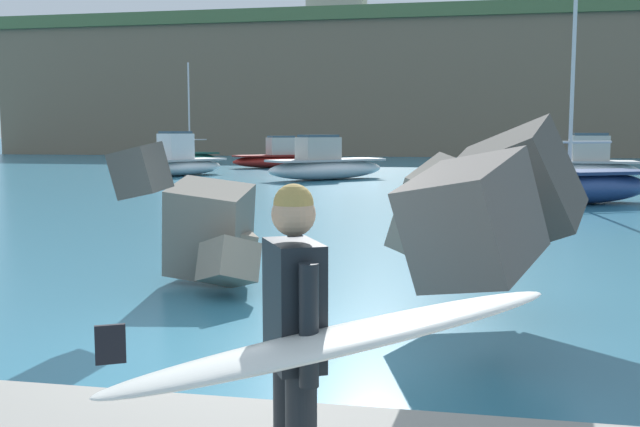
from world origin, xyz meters
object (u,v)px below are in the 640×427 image
at_px(boat_near_left, 325,165).
at_px(boat_far_centre, 276,158).
at_px(boat_near_centre, 181,162).
at_px(boat_far_left, 581,166).
at_px(surfer_with_board, 307,343).
at_px(boat_near_right, 579,185).
at_px(boat_mid_centre, 186,157).

bearing_deg(boat_near_left, boat_far_centre, 115.66).
bearing_deg(boat_far_centre, boat_near_centre, -107.27).
bearing_deg(boat_far_centre, boat_far_left, -30.15).
relative_size(boat_near_left, boat_far_centre, 1.06).
bearing_deg(boat_near_centre, boat_near_left, -12.17).
bearing_deg(boat_far_left, boat_near_left, -175.49).
distance_m(boat_near_centre, boat_far_left, 19.41).
relative_size(boat_near_centre, boat_far_left, 0.99).
height_order(surfer_with_board, boat_near_right, boat_near_right).
bearing_deg(surfer_with_board, boat_near_left, 100.42).
distance_m(surfer_with_board, boat_far_left, 31.68).
relative_size(surfer_with_board, boat_far_left, 0.38).
relative_size(boat_near_right, boat_far_centre, 1.36).
height_order(boat_near_left, boat_near_centre, boat_near_centre).
relative_size(surfer_with_board, boat_far_centre, 0.37).
distance_m(boat_far_left, boat_far_centre, 19.24).
bearing_deg(boat_near_right, boat_far_centre, 126.52).
height_order(boat_near_right, boat_far_centre, boat_near_right).
relative_size(surfer_with_board, boat_near_left, 0.35).
bearing_deg(boat_far_left, boat_far_centre, 149.85).
relative_size(surfer_with_board, boat_near_right, 0.27).
xyz_separation_m(boat_near_left, boat_near_right, (9.87, -9.62, -0.10)).
bearing_deg(boat_mid_centre, boat_far_left, -29.23).
bearing_deg(boat_mid_centre, boat_near_centre, -69.65).
relative_size(boat_near_centre, boat_far_centre, 0.96).
bearing_deg(boat_near_right, boat_far_left, 80.93).
xyz_separation_m(boat_mid_centre, boat_far_centre, (7.48, -3.83, 0.16)).
relative_size(boat_mid_centre, boat_far_left, 1.32).
relative_size(boat_near_left, boat_mid_centre, 0.83).
bearing_deg(boat_far_centre, boat_mid_centre, 152.87).
relative_size(surfer_with_board, boat_mid_centre, 0.29).
height_order(surfer_with_board, boat_near_centre, boat_near_centre).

